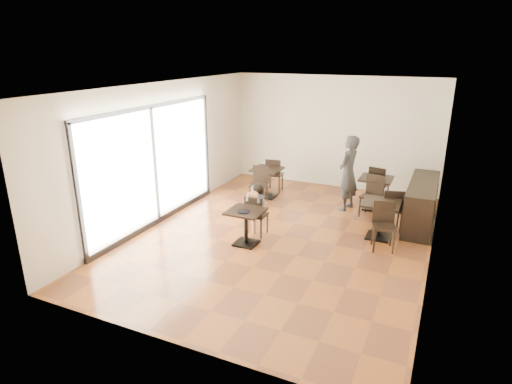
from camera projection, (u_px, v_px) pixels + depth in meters
The scene contains 23 objects.
floor at pixel (283, 236), 9.38m from camera, with size 6.00×8.00×0.01m, color brown.
ceiling at pixel (286, 86), 8.35m from camera, with size 6.00×8.00×0.01m, color silver.
wall_back at pixel (334, 132), 12.31m from camera, with size 6.00×0.01×3.20m, color beige.
wall_front at pixel (171, 240), 5.42m from camera, with size 6.00×0.01×3.20m, color beige.
wall_left at pixel (165, 151), 10.05m from camera, with size 0.01×8.00×3.20m, color beige.
wall_right at pixel (440, 183), 7.68m from camera, with size 0.01×8.00×3.20m, color beige.
storefront_window at pixel (154, 165), 9.67m from camera, with size 0.04×4.50×2.60m, color white.
child_table at pixel (246, 227), 8.87m from camera, with size 0.72×0.72×0.76m, color black, non-canonical shape.
child_chair at pixel (257, 215), 9.31m from camera, with size 0.41×0.41×0.91m, color black, non-canonical shape.
child at pixel (257, 210), 9.28m from camera, with size 0.41×0.57×1.15m, color slate, non-canonical shape.
plate at pixel (244, 212), 8.66m from camera, with size 0.26×0.26×0.02m, color black.
pizza_slice at pixel (253, 194), 8.98m from camera, with size 0.27×0.20×0.06m, color #E4C680, non-canonical shape.
adult_patron at pixel (348, 173), 10.65m from camera, with size 0.69×0.45×1.90m, color #36363A.
cafe_table_mid at pixel (380, 220), 9.16m from camera, with size 0.77×0.77×0.82m, color black, non-canonical shape.
cafe_table_left at pixel (267, 183), 11.73m from camera, with size 0.76×0.76×0.81m, color black, non-canonical shape.
cafe_table_back at pixel (375, 193), 10.82m from camera, with size 0.78×0.78×0.83m, color black, non-canonical shape.
chair_mid_a at pixel (392, 209), 9.55m from camera, with size 0.44×0.44×0.98m, color black, non-canonical shape.
chair_mid_b at pixel (384, 227), 8.60m from camera, with size 0.44×0.44×0.98m, color black, non-canonical shape.
chair_left_a at pixel (275, 175), 12.18m from camera, with size 0.44×0.44×0.97m, color black, non-canonical shape.
chair_left_b at pixel (259, 185), 11.23m from camera, with size 0.44×0.44×0.97m, color black, non-canonical shape.
chair_back_a at pixel (379, 184), 11.27m from camera, with size 0.45×0.45×1.00m, color black, non-canonical shape.
chair_back_b at pixel (371, 197), 10.32m from camera, with size 0.45×0.45×1.00m, color black, non-canonical shape.
service_counter at pixel (421, 203), 9.89m from camera, with size 0.60×2.40×1.00m, color black.
Camera 1 is at (3.03, -8.05, 3.91)m, focal length 30.00 mm.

